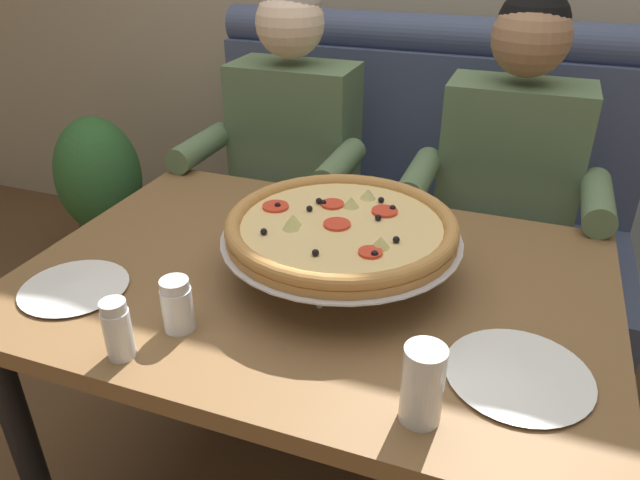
% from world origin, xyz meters
% --- Properties ---
extents(booth_bench, '(1.54, 0.78, 1.13)m').
position_xyz_m(booth_bench, '(0.00, 0.90, 0.40)').
color(booth_bench, '#424C6B').
rests_on(booth_bench, ground_plane).
extents(dining_table, '(1.24, 0.86, 0.75)m').
position_xyz_m(dining_table, '(0.00, 0.00, 0.66)').
color(dining_table, brown).
rests_on(dining_table, ground_plane).
extents(diner_left, '(0.54, 0.64, 1.27)m').
position_xyz_m(diner_left, '(-0.35, 0.63, 0.71)').
color(diner_left, '#2D3342').
rests_on(diner_left, ground_plane).
extents(diner_right, '(0.54, 0.64, 1.27)m').
position_xyz_m(diner_right, '(0.35, 0.63, 0.71)').
color(diner_right, '#2D3342').
rests_on(diner_right, ground_plane).
extents(pizza, '(0.50, 0.50, 0.15)m').
position_xyz_m(pizza, '(0.05, 0.03, 0.86)').
color(pizza, silver).
rests_on(pizza, dining_table).
extents(shaker_parmesan, '(0.06, 0.06, 0.11)m').
position_xyz_m(shaker_parmesan, '(-0.17, -0.26, 0.79)').
color(shaker_parmesan, white).
rests_on(shaker_parmesan, dining_table).
extents(shaker_oregano, '(0.05, 0.05, 0.11)m').
position_xyz_m(shaker_oregano, '(-0.22, -0.36, 0.80)').
color(shaker_oregano, white).
rests_on(shaker_oregano, dining_table).
extents(plate_near_left, '(0.22, 0.22, 0.02)m').
position_xyz_m(plate_near_left, '(-0.44, -0.22, 0.76)').
color(plate_near_left, white).
rests_on(plate_near_left, dining_table).
extents(plate_near_right, '(0.25, 0.25, 0.02)m').
position_xyz_m(plate_near_right, '(0.44, -0.18, 0.76)').
color(plate_near_right, white).
rests_on(plate_near_right, dining_table).
extents(drinking_glass, '(0.06, 0.06, 0.13)m').
position_xyz_m(drinking_glass, '(0.30, -0.33, 0.81)').
color(drinking_glass, silver).
rests_on(drinking_glass, dining_table).
extents(potted_plant, '(0.36, 0.36, 0.70)m').
position_xyz_m(potted_plant, '(-1.33, 0.89, 0.39)').
color(potted_plant, brown).
rests_on(potted_plant, ground_plane).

